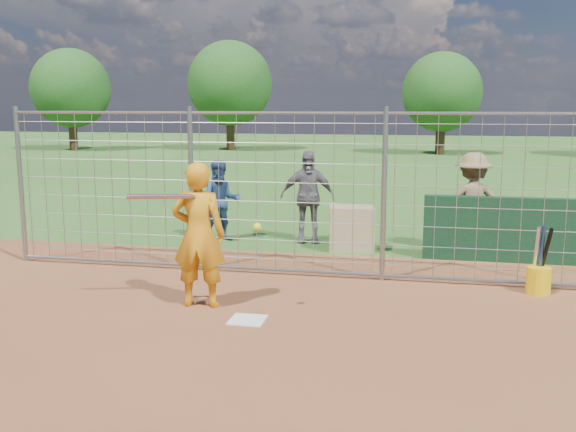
% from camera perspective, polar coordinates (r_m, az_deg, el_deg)
% --- Properties ---
extents(ground, '(100.00, 100.00, 0.00)m').
position_cam_1_polar(ground, '(8.18, -3.24, -8.84)').
color(ground, '#2D591E').
rests_on(ground, ground).
extents(home_plate, '(0.43, 0.43, 0.02)m').
position_cam_1_polar(home_plate, '(7.99, -3.61, -9.22)').
color(home_plate, silver).
rests_on(home_plate, ground).
extents(dugout_wall, '(2.60, 0.20, 1.10)m').
position_cam_1_polar(dugout_wall, '(11.36, 18.50, -1.16)').
color(dugout_wall, '#11381E').
rests_on(dugout_wall, ground).
extents(batter, '(0.74, 0.53, 1.91)m').
position_cam_1_polar(batter, '(8.38, -7.95, -1.69)').
color(batter, orange).
rests_on(batter, ground).
extents(bystander_a, '(0.93, 0.84, 1.57)m').
position_cam_1_polar(bystander_a, '(12.46, -5.97, 1.34)').
color(bystander_a, navy).
rests_on(bystander_a, ground).
extents(bystander_b, '(1.09, 0.58, 1.77)m').
position_cam_1_polar(bystander_b, '(12.28, 1.73, 1.73)').
color(bystander_b, slate).
rests_on(bystander_b, ground).
extents(bystander_c, '(1.25, 0.84, 1.79)m').
position_cam_1_polar(bystander_c, '(11.86, 16.06, 1.12)').
color(bystander_c, olive).
rests_on(bystander_c, ground).
extents(equipment_bin, '(0.88, 0.67, 0.80)m').
position_cam_1_polar(equipment_bin, '(11.72, 5.66, -1.11)').
color(equipment_bin, tan).
rests_on(equipment_bin, ground).
extents(equipment_in_play, '(1.70, 0.29, 0.44)m').
position_cam_1_polar(equipment_in_play, '(8.13, -9.22, 1.08)').
color(equipment_in_play, silver).
rests_on(equipment_in_play, ground).
extents(bucket_with_bats, '(0.34, 0.40, 0.97)m').
position_cam_1_polar(bucket_with_bats, '(9.69, 21.40, -5.03)').
color(bucket_with_bats, yellow).
rests_on(bucket_with_bats, ground).
extents(backstop_fence, '(9.08, 0.08, 2.60)m').
position_cam_1_polar(backstop_fence, '(9.79, -0.29, 1.87)').
color(backstop_fence, gray).
rests_on(backstop_fence, ground).
extents(tree_line, '(44.66, 6.72, 6.48)m').
position_cam_1_polar(tree_line, '(35.64, 13.76, 11.33)').
color(tree_line, '#3F2B19').
rests_on(tree_line, ground).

